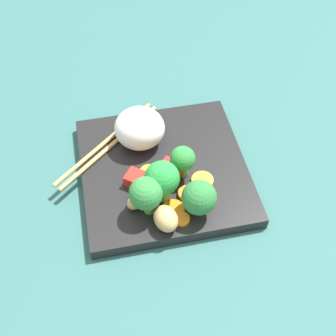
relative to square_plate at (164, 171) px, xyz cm
name	(u,v)px	position (x,y,z in cm)	size (l,w,h in cm)	color
ground_plane	(164,179)	(0.00, 0.00, -2.00)	(110.00, 110.00, 2.00)	#2D5E5B
square_plate	(164,171)	(0.00, 0.00, 0.00)	(23.99, 23.99, 2.00)	black
rice_mound	(140,128)	(-2.72, 5.42, 4.02)	(7.17, 7.49, 6.05)	white
broccoli_floret_0	(146,194)	(-3.52, -7.30, 4.90)	(4.47, 4.47, 6.43)	#71AE49
broccoli_floret_1	(162,179)	(-1.07, -5.20, 4.81)	(4.81, 4.81, 6.54)	#69AC42
broccoli_floret_2	(199,198)	(3.25, -8.62, 4.33)	(4.68, 4.68, 5.81)	#73BD5D
broccoli_floret_3	(183,160)	(2.32, -2.20, 4.69)	(3.57, 3.57, 5.74)	#69A749
carrot_slice_0	(187,194)	(2.33, -5.61, 1.34)	(2.51, 2.51, 0.68)	orange
carrot_slice_1	(171,210)	(-0.27, -7.80, 1.21)	(3.16, 3.16, 0.41)	orange
carrot_slice_2	(149,172)	(-2.34, -0.84, 1.24)	(2.59, 2.59, 0.48)	orange
carrot_slice_3	(182,219)	(0.83, -9.52, 1.22)	(2.21, 2.21, 0.45)	orange
carrot_slice_4	(202,181)	(4.92, -3.84, 1.38)	(3.15, 3.15, 0.75)	orange
pepper_chunk_0	(137,179)	(-4.27, -2.35, 1.88)	(2.93, 2.48, 1.77)	red
pepper_chunk_1	(170,172)	(0.53, -2.02, 2.15)	(2.88, 3.15, 2.31)	red
chicken_piece_0	(148,189)	(-2.96, -4.42, 1.96)	(2.94, 2.10, 1.93)	tan
chicken_piece_1	(166,219)	(-1.38, -9.92, 2.57)	(3.93, 3.11, 3.14)	tan
chicken_piece_2	(157,178)	(-1.47, -2.73, 2.13)	(3.05, 2.44, 2.25)	tan
chicken_piece_3	(136,202)	(-4.91, -6.21, 1.85)	(2.57, 1.95, 1.71)	tan
chopstick_pair	(108,144)	(-7.71, 5.52, 1.33)	(16.90, 15.46, 0.65)	tan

